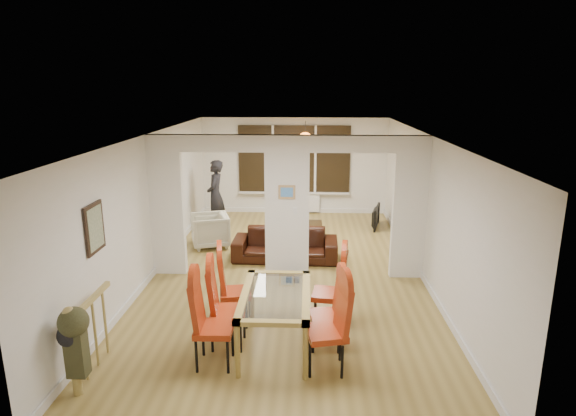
# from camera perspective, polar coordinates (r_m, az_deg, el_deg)

# --- Properties ---
(floor) EXTENTS (5.00, 9.00, 0.01)m
(floor) POSITION_cam_1_polar(r_m,az_deg,el_deg) (9.12, -0.11, -7.82)
(floor) COLOR olive
(floor) RESTS_ON ground
(room_walls) EXTENTS (5.00, 9.00, 2.60)m
(room_walls) POSITION_cam_1_polar(r_m,az_deg,el_deg) (8.71, -0.11, 0.11)
(room_walls) COLOR silver
(room_walls) RESTS_ON floor
(divider_wall) EXTENTS (5.00, 0.18, 2.60)m
(divider_wall) POSITION_cam_1_polar(r_m,az_deg,el_deg) (8.71, -0.11, 0.11)
(divider_wall) COLOR white
(divider_wall) RESTS_ON floor
(bay_window_blinds) EXTENTS (3.00, 0.08, 1.80)m
(bay_window_blinds) POSITION_cam_1_polar(r_m,az_deg,el_deg) (13.02, 0.73, 5.82)
(bay_window_blinds) COLOR black
(bay_window_blinds) RESTS_ON room_walls
(radiator) EXTENTS (1.40, 0.08, 0.50)m
(radiator) POSITION_cam_1_polar(r_m,az_deg,el_deg) (13.22, 0.71, 0.65)
(radiator) COLOR white
(radiator) RESTS_ON floor
(pendant_light) EXTENTS (0.36, 0.36, 0.36)m
(pendant_light) POSITION_cam_1_polar(r_m,az_deg,el_deg) (11.80, 2.05, 8.10)
(pendant_light) COLOR orange
(pendant_light) RESTS_ON room_walls
(stair_newel) EXTENTS (0.40, 1.20, 1.10)m
(stair_newel) POSITION_cam_1_polar(r_m,az_deg,el_deg) (6.53, -22.14, -13.15)
(stair_newel) COLOR #A38E4B
(stair_newel) RESTS_ON floor
(wall_poster) EXTENTS (0.04, 0.52, 0.67)m
(wall_poster) POSITION_cam_1_polar(r_m,az_deg,el_deg) (6.92, -21.95, -2.21)
(wall_poster) COLOR gray
(wall_poster) RESTS_ON room_walls
(pillar_photo) EXTENTS (0.30, 0.03, 0.25)m
(pillar_photo) POSITION_cam_1_polar(r_m,az_deg,el_deg) (8.54, -0.14, 1.90)
(pillar_photo) COLOR #4C8CD8
(pillar_photo) RESTS_ON divider_wall
(dining_table) EXTENTS (0.92, 1.63, 0.76)m
(dining_table) POSITION_cam_1_polar(r_m,az_deg,el_deg) (6.66, -1.48, -13.07)
(dining_table) COLOR olive
(dining_table) RESTS_ON floor
(dining_chair_la) EXTENTS (0.48, 0.48, 1.17)m
(dining_chair_la) POSITION_cam_1_polar(r_m,az_deg,el_deg) (6.23, -8.77, -13.23)
(dining_chair_la) COLOR #972A0F
(dining_chair_la) RESTS_ON floor
(dining_chair_lb) EXTENTS (0.50, 0.50, 1.15)m
(dining_chair_lb) POSITION_cam_1_polar(r_m,az_deg,el_deg) (6.63, -7.15, -11.48)
(dining_chair_lb) COLOR #972A0F
(dining_chair_lb) RESTS_ON floor
(dining_chair_lc) EXTENTS (0.52, 0.52, 1.12)m
(dining_chair_lc) POSITION_cam_1_polar(r_m,az_deg,el_deg) (7.21, -6.28, -9.35)
(dining_chair_lc) COLOR #972A0F
(dining_chair_lc) RESTS_ON floor
(dining_chair_ra) EXTENTS (0.56, 0.56, 1.17)m
(dining_chair_ra) POSITION_cam_1_polar(r_m,az_deg,el_deg) (6.08, 4.54, -13.79)
(dining_chair_ra) COLOR #972A0F
(dining_chair_ra) RESTS_ON floor
(dining_chair_rb) EXTENTS (0.48, 0.48, 1.05)m
(dining_chair_rb) POSITION_cam_1_polar(r_m,az_deg,el_deg) (6.59, 4.51, -12.06)
(dining_chair_rb) COLOR #972A0F
(dining_chair_rb) RESTS_ON floor
(dining_chair_rc) EXTENTS (0.52, 0.52, 1.14)m
(dining_chair_rc) POSITION_cam_1_polar(r_m,az_deg,el_deg) (7.13, 4.82, -9.50)
(dining_chair_rc) COLOR #972A0F
(dining_chair_rc) RESTS_ON floor
(sofa) EXTENTS (2.12, 0.88, 0.61)m
(sofa) POSITION_cam_1_polar(r_m,az_deg,el_deg) (9.76, -0.33, -4.38)
(sofa) COLOR black
(sofa) RESTS_ON floor
(armchair) EXTENTS (0.97, 0.99, 0.72)m
(armchair) POSITION_cam_1_polar(r_m,az_deg,el_deg) (10.65, -9.23, -2.63)
(armchair) COLOR #BCB89F
(armchair) RESTS_ON floor
(person) EXTENTS (0.62, 0.42, 1.70)m
(person) POSITION_cam_1_polar(r_m,az_deg,el_deg) (11.81, -8.58, 1.54)
(person) COLOR black
(person) RESTS_ON floor
(television) EXTENTS (0.93, 0.34, 0.53)m
(television) POSITION_cam_1_polar(r_m,az_deg,el_deg) (12.13, 10.03, -1.01)
(television) COLOR black
(television) RESTS_ON floor
(coffee_table) EXTENTS (1.12, 0.58, 0.25)m
(coffee_table) POSITION_cam_1_polar(r_m,az_deg,el_deg) (11.52, 1.29, -2.34)
(coffee_table) COLOR black
(coffee_table) RESTS_ON floor
(bottle) EXTENTS (0.07, 0.07, 0.28)m
(bottle) POSITION_cam_1_polar(r_m,az_deg,el_deg) (11.50, 0.73, -0.99)
(bottle) COLOR #143F19
(bottle) RESTS_ON coffee_table
(bowl) EXTENTS (0.20, 0.20, 0.05)m
(bowl) POSITION_cam_1_polar(r_m,az_deg,el_deg) (11.41, 1.40, -1.71)
(bowl) COLOR black
(bowl) RESTS_ON coffee_table
(shoes) EXTENTS (0.24, 0.26, 0.10)m
(shoes) POSITION_cam_1_polar(r_m,az_deg,el_deg) (8.80, 0.57, -8.34)
(shoes) COLOR black
(shoes) RESTS_ON floor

